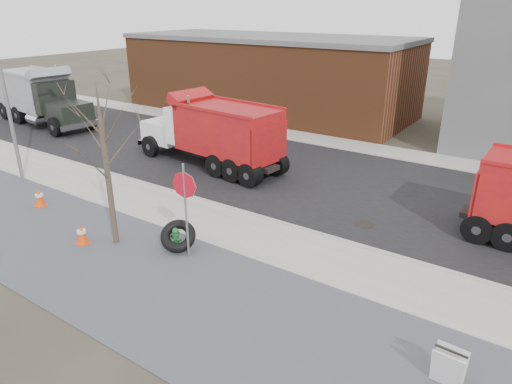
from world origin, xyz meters
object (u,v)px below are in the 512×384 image
Objects in this scene: fire_hydrant at (176,239)px; dump_truck_red_b at (212,131)px; truck_tire at (178,236)px; stop_sign at (185,196)px; dump_truck_grey at (41,95)px; sandwich_board at (448,368)px.

dump_truck_red_b is (-4.13, 6.94, 1.40)m from fire_hydrant.
dump_truck_red_b reaches higher than truck_tire.
stop_sign reaches higher than fire_hydrant.
truck_tire is 0.18× the size of dump_truck_red_b.
stop_sign is at bearing -14.81° from dump_truck_grey.
stop_sign is (0.65, -0.14, 1.70)m from fire_hydrant.
truck_tire reaches higher than sandwich_board.
sandwich_board is at bearing 153.49° from dump_truck_red_b.
dump_truck_red_b is at bearing 150.76° from sandwich_board.
truck_tire is at bearing 175.93° from sandwich_board.
stop_sign is 0.37× the size of dump_truck_red_b.
stop_sign is 20.52m from dump_truck_grey.
dump_truck_grey is (-14.34, 0.37, 0.13)m from dump_truck_red_b.
fire_hydrant is 0.18m from truck_tire.
sandwich_board is 0.11× the size of dump_truck_grey.
truck_tire is 8.40m from sandwich_board.
dump_truck_grey is at bearing 162.60° from fire_hydrant.
fire_hydrant is at bearing -177.31° from stop_sign.
truck_tire is at bearing 179.84° from stop_sign.
stop_sign reaches higher than truck_tire.
fire_hydrant is 0.85× the size of sandwich_board.
dump_truck_grey is (-19.12, 7.45, -0.17)m from stop_sign.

